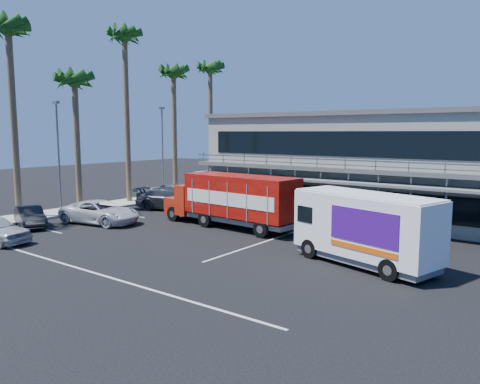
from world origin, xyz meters
The scene contains 16 objects.
ground centered at (0.00, 0.00, 0.00)m, with size 120.00×120.00×0.00m, color black.
building centered at (3.00, 14.94, 3.66)m, with size 22.40×12.00×7.30m.
curb_strip centered at (-15.00, 6.00, 0.08)m, with size 3.00×32.00×0.16m, color #A5A399.
palm_b centered at (-15.30, -1.50, 11.92)m, with size 2.80×2.80×13.75m.
palm_c centered at (-14.90, 3.00, 9.21)m, with size 2.80×2.80×10.75m.
palm_d centered at (-15.20, 8.00, 12.80)m, with size 2.80×2.80×14.75m.
palm_e centered at (-14.70, 13.00, 10.57)m, with size 2.80×2.80×12.25m.
palm_f centered at (-15.10, 18.50, 11.47)m, with size 2.80×2.80×13.25m.
light_pole_near centered at (-14.20, 1.00, 4.50)m, with size 0.50×0.25×8.09m.
light_pole_far centered at (-14.20, 11.00, 4.50)m, with size 0.50×0.25×8.09m.
red_truck centered at (-1.77, 5.05, 1.82)m, with size 9.97×3.04×3.31m.
white_van centered at (8.11, 2.00, 1.72)m, with size 7.01×3.94×3.25m.
parked_car_b centered at (-12.07, -2.50, 0.66)m, with size 1.40×4.02×1.33m, color black.
parked_car_c centered at (-9.50, 0.87, 0.75)m, with size 2.49×5.41×1.50m, color silver.
parked_car_d centered at (-9.59, 7.60, 0.84)m, with size 2.36×5.80×1.68m, color #272B34.
parked_car_e centered at (-12.50, 10.80, 0.79)m, with size 1.87×4.65×1.58m, color gray.
Camera 1 is at (15.98, -17.59, 5.94)m, focal length 35.00 mm.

